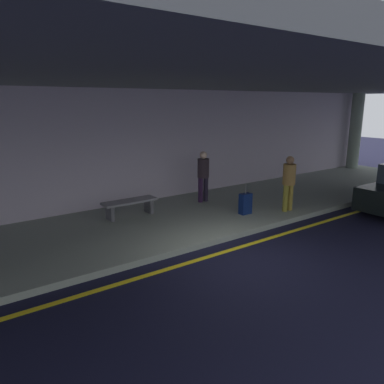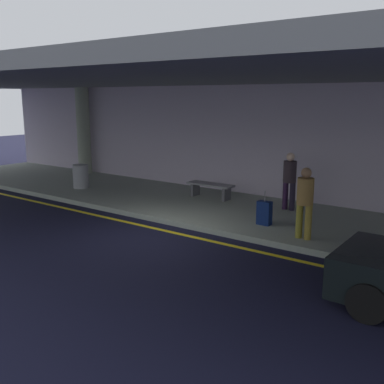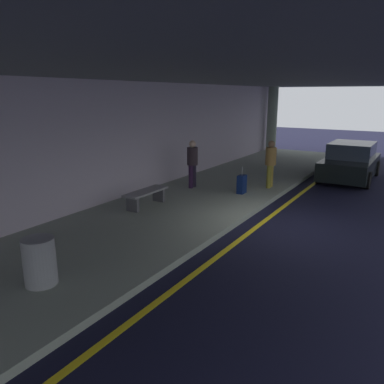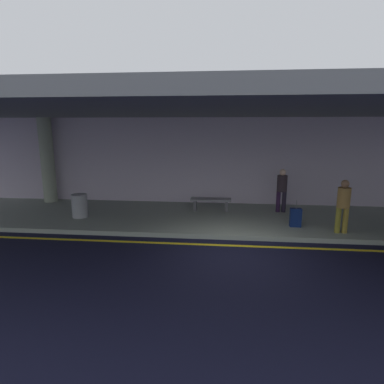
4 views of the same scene
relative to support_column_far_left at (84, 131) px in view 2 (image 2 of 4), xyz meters
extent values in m
plane|color=black|center=(8.00, -4.77, -1.97)|extent=(60.00, 60.00, 0.00)
cube|color=gray|center=(8.00, -1.67, -1.90)|extent=(26.00, 4.20, 0.15)
cube|color=yellow|center=(8.00, -4.23, -1.97)|extent=(26.00, 0.14, 0.01)
cylinder|color=gray|center=(0.00, 0.00, 0.00)|extent=(0.57, 0.57, 3.65)
cube|color=slate|center=(8.00, -2.17, 1.97)|extent=(28.00, 13.20, 0.30)
cube|color=#B8ABBE|center=(8.00, 0.58, -0.07)|extent=(26.00, 0.30, 3.80)
cylinder|color=black|center=(13.60, -6.08, -1.65)|extent=(0.64, 0.22, 0.64)
cylinder|color=olive|center=(11.22, -3.16, -1.42)|extent=(0.16, 0.16, 0.82)
cylinder|color=olive|center=(11.44, -3.16, -1.42)|extent=(0.16, 0.16, 0.82)
cylinder|color=olive|center=(11.33, -3.16, -0.69)|extent=(0.38, 0.38, 0.62)
sphere|color=#8C6647|center=(11.33, -3.16, -0.26)|extent=(0.24, 0.24, 0.24)
cylinder|color=#271430|center=(9.78, -0.81, -1.42)|extent=(0.16, 0.16, 0.82)
cylinder|color=black|center=(10.00, -0.81, -1.42)|extent=(0.16, 0.16, 0.82)
cylinder|color=#2B2127|center=(9.89, -0.81, -0.69)|extent=(0.38, 0.38, 0.62)
sphere|color=beige|center=(9.89, -0.81, -0.26)|extent=(0.24, 0.24, 0.24)
cube|color=#0B1B4C|center=(10.05, -2.65, -1.51)|extent=(0.36, 0.22, 0.62)
cylinder|color=slate|center=(10.05, -2.65, -1.06)|extent=(0.02, 0.02, 0.28)
cube|color=slate|center=(7.17, -0.87, -1.38)|extent=(1.60, 0.50, 0.06)
cube|color=#4C4C51|center=(6.55, -0.87, -1.61)|extent=(0.10, 0.40, 0.42)
cube|color=#4C4C51|center=(7.79, -0.87, -1.61)|extent=(0.10, 0.40, 0.42)
cylinder|color=gray|center=(2.42, -2.28, -1.40)|extent=(0.56, 0.56, 0.85)
camera|label=1|loc=(2.57, -10.32, 1.43)|focal=34.76mm
camera|label=2|loc=(15.19, -12.80, 1.43)|focal=41.92mm
camera|label=3|loc=(-1.35, -7.72, 1.43)|focal=35.43mm
camera|label=4|loc=(7.65, -13.02, 1.43)|focal=29.54mm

